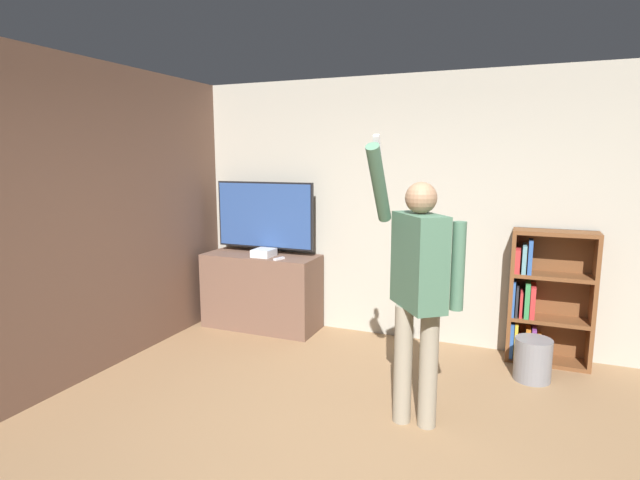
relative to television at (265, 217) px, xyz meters
name	(u,v)px	position (x,y,z in m)	size (l,w,h in m)	color
wall_back	(431,211)	(1.78, 0.22, 0.11)	(7.05, 0.09, 2.70)	#B2AD9E
wall_side_brick	(136,214)	(-0.78, -1.11, 0.11)	(0.06, 4.21, 2.70)	brown
tv_ledge	(262,291)	(0.00, -0.10, -0.82)	(1.28, 0.52, 0.83)	brown
television	(265,217)	(0.00, 0.00, 0.00)	(1.16, 0.22, 0.79)	black
game_console	(264,253)	(0.08, -0.17, -0.37)	(0.21, 0.24, 0.08)	white
remote_loose	(279,259)	(0.31, -0.27, -0.40)	(0.07, 0.14, 0.02)	white
bookshelf	(542,302)	(2.85, 0.04, -0.67)	(0.72, 0.28, 1.24)	brown
person	(418,280)	(2.00, -1.51, -0.18)	(0.61, 0.58, 2.03)	gray
waste_bin	(533,359)	(2.79, -0.42, -1.06)	(0.31, 0.31, 0.36)	gray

